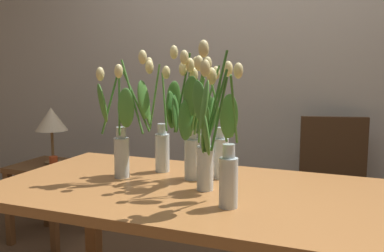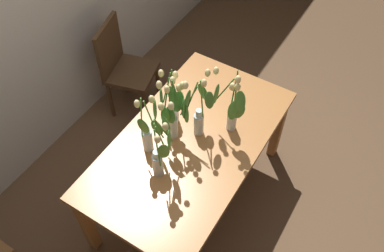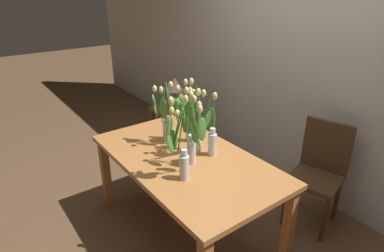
{
  "view_description": "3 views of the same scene",
  "coord_description": "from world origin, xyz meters",
  "px_view_note": "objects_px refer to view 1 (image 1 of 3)",
  "views": [
    {
      "loc": [
        0.69,
        -1.63,
        1.25
      ],
      "look_at": [
        0.03,
        -0.01,
        1.0
      ],
      "focal_mm": 40.91,
      "sensor_mm": 36.0,
      "label": 1
    },
    {
      "loc": [
        -1.4,
        -0.88,
        2.94
      ],
      "look_at": [
        0.0,
        -0.01,
        0.9
      ],
      "focal_mm": 37.7,
      "sensor_mm": 36.0,
      "label": 2
    },
    {
      "loc": [
        1.82,
        -1.28,
        2.0
      ],
      "look_at": [
        -0.02,
        0.08,
        0.98
      ],
      "focal_mm": 30.43,
      "sensor_mm": 36.0,
      "label": 3
    }
  ],
  "objects_px": {
    "tulip_vase_4": "(190,128)",
    "side_table": "(49,180)",
    "tulip_vase_2": "(161,133)",
    "tulip_vase_5": "(203,135)",
    "dining_chair": "(335,186)",
    "dining_table": "(185,208)",
    "tulip_vase_1": "(125,127)",
    "tulip_vase_3": "(216,139)",
    "pillar_candle": "(54,162)",
    "tulip_vase_0": "(221,145)",
    "table_lamp": "(51,121)"
  },
  "relations": [
    {
      "from": "tulip_vase_1",
      "to": "side_table",
      "type": "height_order",
      "value": "tulip_vase_1"
    },
    {
      "from": "table_lamp",
      "to": "dining_chair",
      "type": "bearing_deg",
      "value": 7.22
    },
    {
      "from": "tulip_vase_3",
      "to": "table_lamp",
      "type": "bearing_deg",
      "value": 156.63
    },
    {
      "from": "tulip_vase_1",
      "to": "tulip_vase_4",
      "type": "relative_size",
      "value": 0.96
    },
    {
      "from": "dining_chair",
      "to": "table_lamp",
      "type": "distance_m",
      "value": 1.93
    },
    {
      "from": "side_table",
      "to": "pillar_candle",
      "type": "distance_m",
      "value": 0.19
    },
    {
      "from": "tulip_vase_1",
      "to": "tulip_vase_2",
      "type": "relative_size",
      "value": 1.05
    },
    {
      "from": "dining_table",
      "to": "tulip_vase_1",
      "type": "relative_size",
      "value": 2.82
    },
    {
      "from": "dining_table",
      "to": "tulip_vase_0",
      "type": "xyz_separation_m",
      "value": [
        0.21,
        -0.19,
        0.32
      ]
    },
    {
      "from": "tulip_vase_2",
      "to": "tulip_vase_5",
      "type": "height_order",
      "value": "tulip_vase_5"
    },
    {
      "from": "tulip_vase_4",
      "to": "pillar_candle",
      "type": "height_order",
      "value": "tulip_vase_4"
    },
    {
      "from": "tulip_vase_3",
      "to": "tulip_vase_0",
      "type": "bearing_deg",
      "value": -68.83
    },
    {
      "from": "tulip_vase_4",
      "to": "tulip_vase_0",
      "type": "bearing_deg",
      "value": -51.23
    },
    {
      "from": "tulip_vase_2",
      "to": "pillar_candle",
      "type": "relative_size",
      "value": 7.19
    },
    {
      "from": "tulip_vase_5",
      "to": "dining_table",
      "type": "bearing_deg",
      "value": 179.14
    },
    {
      "from": "side_table",
      "to": "tulip_vase_0",
      "type": "bearing_deg",
      "value": -31.24
    },
    {
      "from": "tulip_vase_4",
      "to": "side_table",
      "type": "distance_m",
      "value": 1.6
    },
    {
      "from": "tulip_vase_1",
      "to": "dining_chair",
      "type": "height_order",
      "value": "tulip_vase_1"
    },
    {
      "from": "tulip_vase_0",
      "to": "dining_chair",
      "type": "bearing_deg",
      "value": 75.3
    },
    {
      "from": "tulip_vase_0",
      "to": "pillar_candle",
      "type": "relative_size",
      "value": 7.87
    },
    {
      "from": "tulip_vase_4",
      "to": "dining_chair",
      "type": "distance_m",
      "value": 1.17
    },
    {
      "from": "tulip_vase_2",
      "to": "pillar_candle",
      "type": "distance_m",
      "value": 1.24
    },
    {
      "from": "tulip_vase_2",
      "to": "pillar_candle",
      "type": "bearing_deg",
      "value": 153.93
    },
    {
      "from": "tulip_vase_5",
      "to": "dining_chair",
      "type": "distance_m",
      "value": 1.22
    },
    {
      "from": "dining_chair",
      "to": "tulip_vase_5",
      "type": "bearing_deg",
      "value": -113.71
    },
    {
      "from": "pillar_candle",
      "to": "dining_table",
      "type": "bearing_deg",
      "value": -29.36
    },
    {
      "from": "tulip_vase_5",
      "to": "side_table",
      "type": "distance_m",
      "value": 1.74
    },
    {
      "from": "tulip_vase_0",
      "to": "dining_chair",
      "type": "distance_m",
      "value": 1.34
    },
    {
      "from": "dining_table",
      "to": "tulip_vase_5",
      "type": "xyz_separation_m",
      "value": [
        0.08,
        -0.0,
        0.32
      ]
    },
    {
      "from": "tulip_vase_4",
      "to": "table_lamp",
      "type": "distance_m",
      "value": 1.49
    },
    {
      "from": "dining_chair",
      "to": "table_lamp",
      "type": "xyz_separation_m",
      "value": [
        -1.88,
        -0.24,
        0.33
      ]
    },
    {
      "from": "tulip_vase_3",
      "to": "dining_chair",
      "type": "relative_size",
      "value": 0.58
    },
    {
      "from": "table_lamp",
      "to": "tulip_vase_5",
      "type": "bearing_deg",
      "value": -29.28
    },
    {
      "from": "tulip_vase_3",
      "to": "pillar_candle",
      "type": "relative_size",
      "value": 7.2
    },
    {
      "from": "tulip_vase_5",
      "to": "dining_chair",
      "type": "relative_size",
      "value": 0.58
    },
    {
      "from": "table_lamp",
      "to": "tulip_vase_4",
      "type": "bearing_deg",
      "value": -27.4
    },
    {
      "from": "tulip_vase_3",
      "to": "tulip_vase_5",
      "type": "height_order",
      "value": "tulip_vase_5"
    },
    {
      "from": "side_table",
      "to": "tulip_vase_5",
      "type": "bearing_deg",
      "value": -28.18
    },
    {
      "from": "tulip_vase_5",
      "to": "pillar_candle",
      "type": "xyz_separation_m",
      "value": [
        -1.36,
        0.72,
        -0.38
      ]
    },
    {
      "from": "tulip_vase_1",
      "to": "table_lamp",
      "type": "xyz_separation_m",
      "value": [
        -1.05,
        0.77,
        -0.12
      ]
    },
    {
      "from": "dining_chair",
      "to": "tulip_vase_4",
      "type": "bearing_deg",
      "value": -121.34
    },
    {
      "from": "tulip_vase_1",
      "to": "tulip_vase_5",
      "type": "bearing_deg",
      "value": -4.19
    },
    {
      "from": "dining_chair",
      "to": "side_table",
      "type": "xyz_separation_m",
      "value": [
        -1.91,
        -0.26,
        -0.09
      ]
    },
    {
      "from": "dining_table",
      "to": "tulip_vase_2",
      "type": "distance_m",
      "value": 0.4
    },
    {
      "from": "tulip_vase_5",
      "to": "dining_chair",
      "type": "height_order",
      "value": "tulip_vase_5"
    },
    {
      "from": "dining_table",
      "to": "tulip_vase_1",
      "type": "height_order",
      "value": "tulip_vase_1"
    },
    {
      "from": "tulip_vase_0",
      "to": "tulip_vase_1",
      "type": "bearing_deg",
      "value": 157.44
    },
    {
      "from": "tulip_vase_5",
      "to": "dining_chair",
      "type": "xyz_separation_m",
      "value": [
        0.46,
        1.04,
        -0.44
      ]
    },
    {
      "from": "dining_chair",
      "to": "dining_table",
      "type": "bearing_deg",
      "value": -117.31
    },
    {
      "from": "tulip_vase_0",
      "to": "side_table",
      "type": "relative_size",
      "value": 1.07
    }
  ]
}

